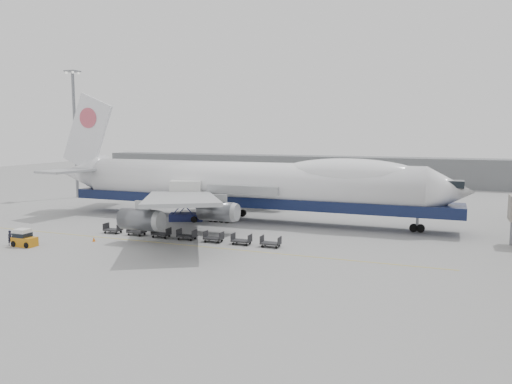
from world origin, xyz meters
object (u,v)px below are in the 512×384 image
at_px(airliner, 249,184).
at_px(baggage_tug, 24,239).
at_px(catering_truck, 186,198).
at_px(ground_worker, 10,238).

relative_size(airliner, baggage_tug, 23.82).
bearing_deg(airliner, baggage_tug, -126.20).
bearing_deg(catering_truck, ground_worker, -138.40).
distance_m(baggage_tug, ground_worker, 1.89).
distance_m(airliner, ground_worker, 33.03).
xyz_separation_m(airliner, baggage_tug, (-18.53, -25.32, -4.72)).
relative_size(baggage_tug, ground_worker, 1.57).
relative_size(catering_truck, ground_worker, 3.40).
bearing_deg(catering_truck, baggage_tug, -134.63).
xyz_separation_m(airliner, catering_truck, (-8.83, -3.48, -2.18)).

